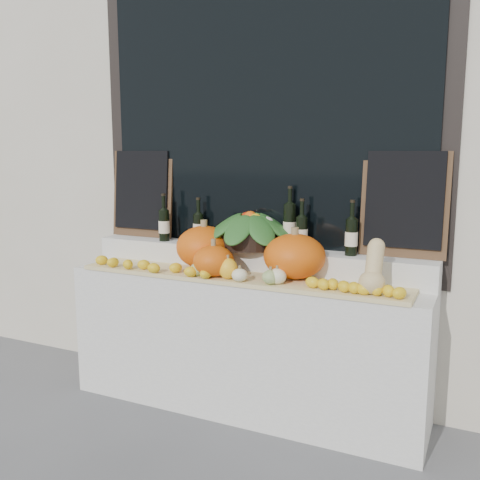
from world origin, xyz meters
name	(u,v)px	position (x,y,z in m)	size (l,w,h in m)	color
storefront_facade	(287,67)	(0.00, 2.25, 2.25)	(7.00, 0.94, 4.50)	beige
display_sill	(245,342)	(0.00, 1.52, 0.44)	(2.30, 0.55, 0.88)	silver
rear_tier	(255,259)	(0.00, 1.68, 0.96)	(2.30, 0.25, 0.16)	silver
straw_bedding	(237,278)	(0.00, 1.40, 0.89)	(2.10, 0.32, 0.03)	tan
pumpkin_left	(204,247)	(-0.29, 1.52, 1.04)	(0.36, 0.36, 0.28)	#E05B0B
pumpkin_right	(294,256)	(0.34, 1.49, 1.04)	(0.37, 0.37, 0.27)	#E05B0B
pumpkin_center	(214,261)	(-0.13, 1.34, 1.00)	(0.25, 0.25, 0.19)	#E05B0B
butternut_squash	(373,270)	(0.83, 1.36, 1.03)	(0.14, 0.21, 0.29)	#D3B57C
decorative_gourds	(243,273)	(0.08, 1.30, 0.95)	(0.61, 0.14, 0.15)	#396F21
lemon_heap	(229,275)	(0.00, 1.29, 0.94)	(2.20, 0.16, 0.06)	yellow
produce_bowl	(250,229)	(-0.02, 1.66, 1.16)	(0.64, 0.64, 0.25)	black
wine_bottle_far_left	(164,225)	(-0.67, 1.63, 1.15)	(0.08, 0.08, 0.33)	black
wine_bottle_near_left	(199,227)	(-0.42, 1.69, 1.14)	(0.08, 0.08, 0.31)	black
wine_bottle_tall	(290,226)	(0.23, 1.71, 1.19)	(0.08, 0.08, 0.40)	black
wine_bottle_near_right	(302,233)	(0.32, 1.67, 1.15)	(0.08, 0.08, 0.33)	black
wine_bottle_far_right	(351,236)	(0.64, 1.66, 1.16)	(0.08, 0.08, 0.33)	black
chalkboard_left	(142,192)	(-0.92, 1.74, 1.36)	(0.50, 0.09, 0.62)	#4C331E
chalkboard_right	(404,202)	(0.92, 1.74, 1.36)	(0.50, 0.09, 0.62)	#4C331E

